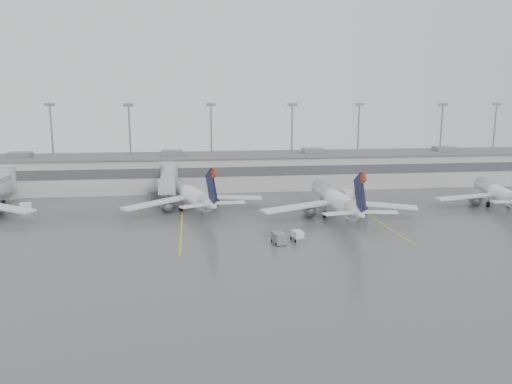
{
  "coord_description": "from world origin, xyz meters",
  "views": [
    {
      "loc": [
        -15.9,
        -64.02,
        21.63
      ],
      "look_at": [
        -4.03,
        24.0,
        5.0
      ],
      "focal_mm": 35.0,
      "sensor_mm": 36.0,
      "label": 1
    }
  ],
  "objects": [
    {
      "name": "ground",
      "position": [
        0.0,
        0.0,
        0.0
      ],
      "size": [
        260.0,
        260.0,
        0.0
      ],
      "primitive_type": "plane",
      "color": "#4E4E51",
      "rests_on": "ground"
    },
    {
      "name": "terminal",
      "position": [
        -0.01,
        57.98,
        4.17
      ],
      "size": [
        152.0,
        17.0,
        9.45
      ],
      "color": "#A8A9A4",
      "rests_on": "ground"
    },
    {
      "name": "light_masts",
      "position": [
        0.0,
        63.75,
        12.03
      ],
      "size": [
        142.4,
        8.0,
        20.6
      ],
      "color": "gray",
      "rests_on": "ground"
    },
    {
      "name": "jet_bridge_left",
      "position": [
        -55.5,
        45.72,
        3.87
      ],
      "size": [
        4.0,
        17.2,
        7.0
      ],
      "color": "#9D9FA2",
      "rests_on": "ground"
    },
    {
      "name": "jet_bridge_right",
      "position": [
        -20.5,
        45.72,
        3.87
      ],
      "size": [
        4.0,
        17.2,
        7.0
      ],
      "color": "#9D9FA2",
      "rests_on": "ground"
    },
    {
      "name": "stand_markings",
      "position": [
        -0.0,
        24.0,
        0.01
      ],
      "size": [
        105.25,
        40.0,
        0.01
      ],
      "color": "yellow",
      "rests_on": "ground"
    },
    {
      "name": "jet_mid_left",
      "position": [
        -15.74,
        33.17,
        3.18
      ],
      "size": [
        27.12,
        30.84,
        10.23
      ],
      "rotation": [
        0.0,
        0.0,
        0.28
      ],
      "color": "white",
      "rests_on": "ground"
    },
    {
      "name": "jet_mid_right",
      "position": [
        10.99,
        23.84,
        3.3
      ],
      "size": [
        29.25,
        32.77,
        10.61
      ],
      "rotation": [
        0.0,
        0.0,
        -0.02
      ],
      "color": "white",
      "rests_on": "ground"
    },
    {
      "name": "jet_far_right",
      "position": [
        46.28,
        27.93,
        2.92
      ],
      "size": [
        25.05,
        28.46,
        9.4
      ],
      "rotation": [
        0.0,
        0.0,
        -0.26
      ],
      "color": "white",
      "rests_on": "ground"
    },
    {
      "name": "baggage_tug",
      "position": [
        0.43,
        8.86,
        0.62
      ],
      "size": [
        2.0,
        2.71,
        1.59
      ],
      "rotation": [
        0.0,
        0.0,
        0.19
      ],
      "color": "silver",
      "rests_on": "ground"
    },
    {
      "name": "baggage_cart",
      "position": [
        -2.77,
        7.66,
        0.91
      ],
      "size": [
        2.03,
        2.96,
        1.74
      ],
      "rotation": [
        0.0,
        0.0,
        0.19
      ],
      "color": "slate",
      "rests_on": "ground"
    },
    {
      "name": "gse_uld_a",
      "position": [
        -48.11,
        37.13,
        0.76
      ],
      "size": [
        2.44,
        1.92,
        1.52
      ],
      "primitive_type": "cube",
      "rotation": [
        0.0,
        0.0,
        0.25
      ],
      "color": "silver",
      "rests_on": "ground"
    },
    {
      "name": "gse_uld_b",
      "position": [
        -18.35,
        37.67,
        0.92
      ],
      "size": [
        2.74,
        1.95,
        1.85
      ],
      "primitive_type": "cube",
      "rotation": [
        0.0,
        0.0,
        -0.08
      ],
      "color": "silver",
      "rests_on": "ground"
    },
    {
      "name": "gse_uld_c",
      "position": [
        19.04,
        41.87,
        0.78
      ],
      "size": [
        2.58,
        2.16,
        1.56
      ],
      "primitive_type": "cube",
      "rotation": [
        0.0,
        0.0,
        0.37
      ],
      "color": "silver",
      "rests_on": "ground"
    },
    {
      "name": "gse_loader",
      "position": [
        -23.89,
        44.96,
        1.04
      ],
      "size": [
        2.76,
        3.71,
        2.09
      ],
      "primitive_type": "cube",
      "rotation": [
        0.0,
        0.0,
        0.22
      ],
      "color": "slate",
      "rests_on": "ground"
    },
    {
      "name": "cone_b",
      "position": [
        -25.47,
        31.13,
        0.31
      ],
      "size": [
        0.39,
        0.39,
        0.63
      ],
      "primitive_type": "cone",
      "color": "orange",
      "rests_on": "ground"
    },
    {
      "name": "cone_c",
      "position": [
        9.09,
        36.73,
        0.38
      ],
      "size": [
        0.48,
        0.48,
        0.76
      ],
      "primitive_type": "cone",
      "color": "orange",
      "rests_on": "ground"
    },
    {
      "name": "cone_d",
      "position": [
        55.01,
        39.15,
        0.31
      ],
      "size": [
        0.39,
        0.39,
        0.62
      ],
      "primitive_type": "cone",
      "color": "orange",
      "rests_on": "ground"
    }
  ]
}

